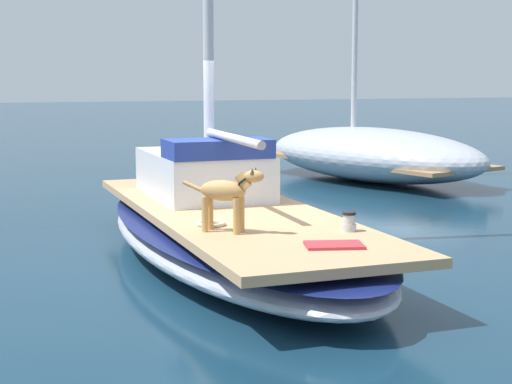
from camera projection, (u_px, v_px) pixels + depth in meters
The scene contains 8 objects.
ground_plane at pixel (231, 261), 10.30m from camera, with size 120.00×120.00×0.00m, color #143347.
sailboat_main at pixel (231, 234), 10.25m from camera, with size 2.78×7.32×0.66m.
cabin_house at pixel (205, 171), 11.19m from camera, with size 1.48×2.27×0.84m.
dog_tan at pixel (227, 193), 8.64m from camera, with size 0.77×0.67×0.70m.
deck_winch at pixel (349, 222), 8.75m from camera, with size 0.16×0.16×0.21m.
coiled_rope at pixel (211, 224), 9.09m from camera, with size 0.32×0.32×0.04m, color beige.
deck_towel at pixel (334, 245), 7.98m from camera, with size 0.56×0.36×0.03m, color #C6333D.
moored_boat_starboard_side at pixel (372, 153), 17.96m from camera, with size 4.44×6.54×6.91m.
Camera 1 is at (-2.85, -9.66, 2.33)m, focal length 57.54 mm.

